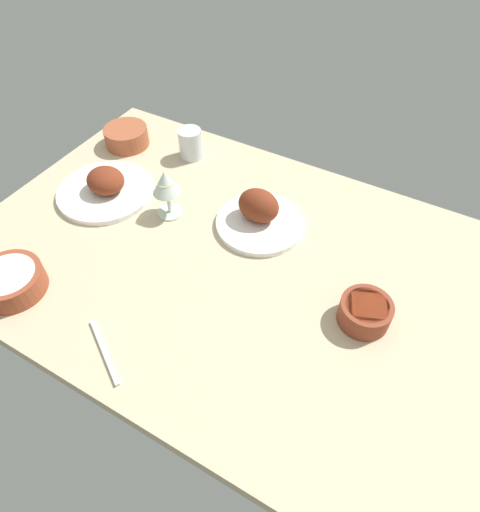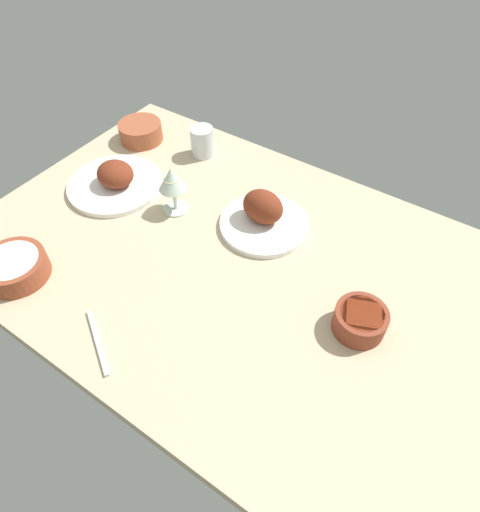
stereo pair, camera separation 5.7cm
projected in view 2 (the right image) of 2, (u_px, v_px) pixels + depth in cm
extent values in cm
cube|color=#C6B28E|center=(240.00, 266.00, 111.03)|extent=(140.00, 90.00, 4.00)
cylinder|color=white|center=(115.00, 185.00, 128.20)|extent=(27.32, 27.32, 1.60)
ellipsoid|color=maroon|center=(115.00, 174.00, 124.94)|extent=(10.80, 9.81, 7.15)
cylinder|color=white|center=(264.00, 224.00, 117.17)|extent=(23.71, 23.71, 1.60)
ellipsoid|color=maroon|center=(263.00, 207.00, 114.39)|extent=(11.17, 8.51, 9.12)
cylinder|color=#A35133|center=(141.00, 132.00, 142.76)|extent=(13.79, 13.79, 5.95)
cylinder|color=#D6BC70|center=(139.00, 125.00, 140.91)|extent=(11.30, 11.30, 1.00)
cylinder|color=brown|center=(360.00, 321.00, 94.45)|extent=(11.50, 11.50, 5.80)
cylinder|color=#9E3314|center=(362.00, 314.00, 92.66)|extent=(9.43, 9.43, 1.00)
cylinder|color=brown|center=(15.00, 268.00, 104.56)|extent=(15.39, 15.39, 5.56)
cylinder|color=white|center=(11.00, 261.00, 102.85)|extent=(12.62, 12.62, 1.00)
cylinder|color=silver|center=(176.00, 208.00, 122.18)|extent=(7.00, 7.00, 0.50)
cylinder|color=silver|center=(175.00, 198.00, 119.37)|extent=(1.00, 1.00, 7.00)
cone|color=silver|center=(172.00, 178.00, 114.33)|extent=(7.60, 7.60, 6.50)
cylinder|color=beige|center=(172.00, 183.00, 115.41)|extent=(4.18, 4.18, 2.80)
cylinder|color=silver|center=(202.00, 142.00, 136.13)|extent=(7.20, 7.20, 9.26)
cube|color=silver|center=(97.00, 342.00, 93.85)|extent=(15.32, 9.75, 0.80)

